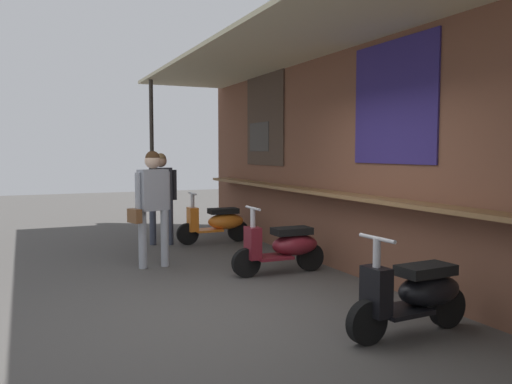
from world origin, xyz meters
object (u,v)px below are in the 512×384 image
(scooter_black, at_px, (416,294))
(scooter_maroon, at_px, (284,246))
(scooter_orange, at_px, (217,222))
(shopper_with_handbag, at_px, (152,196))
(shopper_browsing, at_px, (161,188))

(scooter_black, bearing_deg, scooter_maroon, -93.34)
(scooter_orange, distance_m, scooter_black, 5.44)
(scooter_black, bearing_deg, scooter_orange, -93.34)
(scooter_orange, relative_size, shopper_with_handbag, 0.81)
(scooter_orange, xyz_separation_m, shopper_browsing, (-0.23, -1.02, 0.66))
(shopper_with_handbag, xyz_separation_m, shopper_browsing, (-1.83, 0.58, -0.02))
(shopper_browsing, bearing_deg, scooter_black, 23.34)
(scooter_black, bearing_deg, shopper_browsing, -83.17)
(scooter_orange, height_order, shopper_browsing, shopper_browsing)
(scooter_maroon, bearing_deg, scooter_black, 90.73)
(scooter_maroon, relative_size, shopper_browsing, 0.83)
(shopper_browsing, bearing_deg, scooter_orange, 90.49)
(scooter_maroon, xyz_separation_m, shopper_with_handbag, (-1.15, -1.60, 0.68))
(scooter_orange, xyz_separation_m, scooter_maroon, (2.75, 0.00, 0.00))
(scooter_orange, distance_m, shopper_with_handbag, 2.36)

